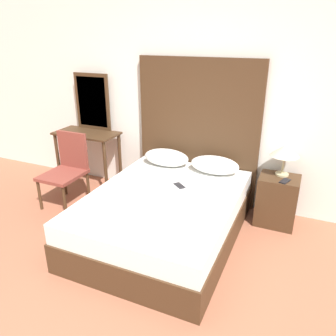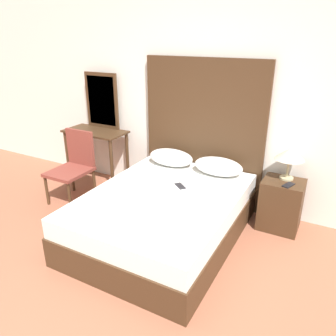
% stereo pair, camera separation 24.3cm
% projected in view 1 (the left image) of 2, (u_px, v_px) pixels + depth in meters
% --- Properties ---
extents(wall_back, '(10.00, 0.06, 2.70)m').
position_uv_depth(wall_back, '(203.00, 93.00, 3.85)').
color(wall_back, white).
rests_on(wall_back, ground_plane).
extents(bed, '(1.44, 1.90, 0.50)m').
position_uv_depth(bed, '(164.00, 216.00, 3.40)').
color(bed, '#422B19').
rests_on(bed, ground_plane).
extents(headboard, '(1.51, 0.05, 1.76)m').
position_uv_depth(headboard, '(197.00, 133.00, 3.98)').
color(headboard, '#422B19').
rests_on(headboard, ground_plane).
extents(pillow_left, '(0.57, 0.33, 0.19)m').
position_uv_depth(pillow_left, '(166.00, 157.00, 4.00)').
color(pillow_left, white).
rests_on(pillow_left, bed).
extents(pillow_right, '(0.57, 0.33, 0.19)m').
position_uv_depth(pillow_right, '(215.00, 165.00, 3.77)').
color(pillow_right, white).
rests_on(pillow_right, bed).
extents(phone_on_bed, '(0.16, 0.15, 0.01)m').
position_uv_depth(phone_on_bed, '(179.00, 186.00, 3.47)').
color(phone_on_bed, '#232328').
rests_on(phone_on_bed, bed).
extents(nightstand, '(0.42, 0.36, 0.56)m').
position_uv_depth(nightstand, '(277.00, 200.00, 3.64)').
color(nightstand, '#422B19').
rests_on(nightstand, ground_plane).
extents(table_lamp, '(0.31, 0.31, 0.35)m').
position_uv_depth(table_lamp, '(285.00, 151.00, 3.48)').
color(table_lamp, tan).
rests_on(table_lamp, nightstand).
extents(phone_on_nightstand, '(0.12, 0.16, 0.01)m').
position_uv_depth(phone_on_nightstand, '(285.00, 181.00, 3.43)').
color(phone_on_nightstand, black).
rests_on(phone_on_nightstand, nightstand).
extents(vanity_desk, '(0.86, 0.43, 0.78)m').
position_uv_depth(vanity_desk, '(88.00, 144.00, 4.43)').
color(vanity_desk, '#422B19').
rests_on(vanity_desk, ground_plane).
extents(vanity_mirror, '(0.52, 0.03, 0.75)m').
position_uv_depth(vanity_mirror, '(92.00, 102.00, 4.39)').
color(vanity_mirror, '#422B19').
rests_on(vanity_mirror, vanity_desk).
extents(chair, '(0.44, 0.51, 0.88)m').
position_uv_depth(chair, '(67.00, 166.00, 4.05)').
color(chair, brown).
rests_on(chair, ground_plane).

